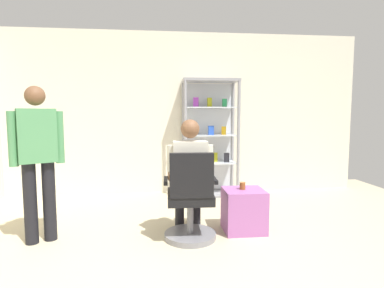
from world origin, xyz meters
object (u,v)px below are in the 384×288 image
object	(u,v)px
display_cabinet_main	(209,137)
office_chair	(191,204)
storage_crate	(244,210)
standing_customer	(38,154)
seated_shopkeeper	(189,172)
tea_glass	(242,186)

from	to	relation	value
display_cabinet_main	office_chair	world-z (taller)	display_cabinet_main
storage_crate	standing_customer	bearing A→B (deg)	-178.36
seated_shopkeeper	storage_crate	xyz separation A→B (m)	(0.63, 0.04, -0.47)
display_cabinet_main	seated_shopkeeper	bearing A→B (deg)	-106.33
display_cabinet_main	storage_crate	bearing A→B (deg)	-85.51
seated_shopkeeper	standing_customer	bearing A→B (deg)	-179.05
tea_glass	standing_customer	xyz separation A→B (m)	(-2.19, -0.08, 0.41)
office_chair	tea_glass	xyz separation A→B (m)	(0.62, 0.22, 0.13)
seated_shopkeeper	standing_customer	xyz separation A→B (m)	(-1.58, -0.03, 0.22)
display_cabinet_main	storage_crate	xyz separation A→B (m)	(0.13, -1.67, -0.72)
seated_shopkeeper	storage_crate	size ratio (longest dim) A/B	2.66
display_cabinet_main	standing_customer	bearing A→B (deg)	-140.17
standing_customer	office_chair	bearing A→B (deg)	-4.98
storage_crate	tea_glass	size ratio (longest dim) A/B	5.88
seated_shopkeeper	storage_crate	world-z (taller)	seated_shopkeeper
seated_shopkeeper	tea_glass	bearing A→B (deg)	4.83
display_cabinet_main	office_chair	size ratio (longest dim) A/B	1.98
storage_crate	tea_glass	bearing A→B (deg)	135.58
office_chair	standing_customer	bearing A→B (deg)	175.02
seated_shopkeeper	tea_glass	distance (m)	0.65
display_cabinet_main	seated_shopkeeper	world-z (taller)	display_cabinet_main
office_chair	storage_crate	distance (m)	0.68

